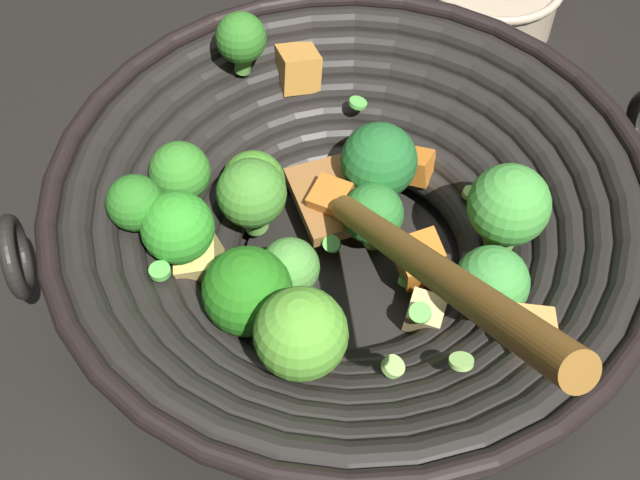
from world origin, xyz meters
The scene contains 2 objects.
ground_plane centered at (0.00, 0.00, 0.00)m, with size 4.00×4.00×0.00m, color black.
wok centered at (0.00, 0.00, 0.06)m, with size 0.41×0.41×0.24m.
Camera 1 is at (0.24, -0.25, 0.50)m, focal length 46.04 mm.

